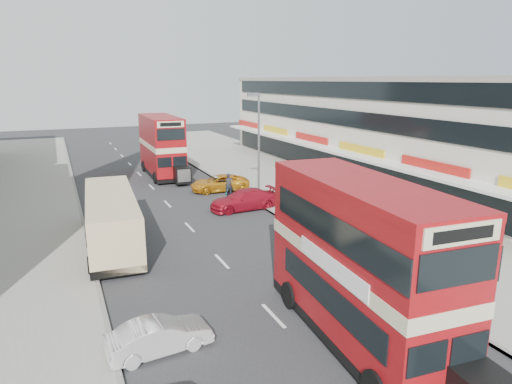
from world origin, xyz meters
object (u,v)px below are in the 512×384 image
bus_second (162,146)px  car_left_front (160,336)px  street_lamp (258,139)px  bus_main (360,262)px  cyclist (229,191)px  pedestrian_near (309,203)px  car_right_b (220,183)px  car_right_a (244,200)px  coach (112,218)px

bus_second → car_left_front: 29.73m
street_lamp → bus_second: 13.26m
bus_main → bus_second: size_ratio=1.03×
bus_second → cyclist: bus_second is taller
pedestrian_near → car_right_b: bearing=-72.8°
car_right_b → pedestrian_near: pedestrian_near is taller
street_lamp → car_right_a: bearing=-137.8°
car_right_a → cyclist: cyclist is taller
coach → cyclist: 11.39m
bus_main → pedestrian_near: bearing=-109.2°
car_left_front → cyclist: (9.24, 17.75, 0.11)m
cyclist → car_right_b: bearing=88.7°
car_right_b → cyclist: (-0.31, -3.08, 0.02)m
street_lamp → pedestrian_near: (1.38, -5.26, -3.79)m
street_lamp → car_right_b: bearing=110.3°
bus_second → car_left_front: (-6.61, -28.89, -2.32)m
coach → car_left_front: 11.44m
car_right_a → street_lamp: bearing=130.4°
bus_main → bus_second: bearing=-85.5°
coach → pedestrian_near: (12.67, -0.08, -0.59)m
car_right_b → cyclist: cyclist is taller
car_left_front → coach: bearing=-4.3°
pedestrian_near → car_right_a: bearing=-48.2°
street_lamp → car_right_b: size_ratio=1.68×
pedestrian_near → cyclist: bearing=-63.1°
bus_second → pedestrian_near: (5.90, -17.58, -1.91)m
car_right_a → car_left_front: bearing=-33.7°
bus_second → car_right_b: bearing=110.8°
car_right_b → pedestrian_near: bearing=22.5°
car_left_front → car_right_a: car_right_a is taller
car_right_b → cyclist: size_ratio=2.31×
car_left_front → car_right_a: bearing=-37.1°
bus_main → car_right_a: (2.65, 16.95, -2.23)m
bus_main → street_lamp: bearing=-99.1°
car_left_front → car_right_b: car_right_b is taller
bus_second → pedestrian_near: bus_second is taller
street_lamp → bus_main: (-4.48, -18.61, -1.83)m
coach → pedestrian_near: bearing=3.4°
bus_main → coach: size_ratio=1.00×
bus_second → coach: size_ratio=0.98×
street_lamp → coach: (-11.29, -5.18, -3.20)m
bus_main → car_right_b: size_ratio=2.14×
street_lamp → car_right_a: street_lamp is taller
bus_main → cyclist: (2.59, 19.80, -2.26)m
street_lamp → car_right_b: 6.13m
coach → cyclist: (9.40, 6.36, -0.89)m
bus_main → car_left_front: bus_main is taller
bus_second → car_right_b: 8.86m
bus_main → pedestrian_near: (5.86, 13.35, -1.95)m
car_right_a → car_right_b: car_right_a is taller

